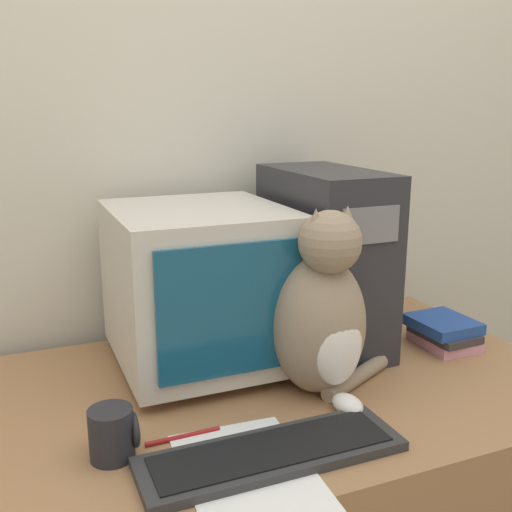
% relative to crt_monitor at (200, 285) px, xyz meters
% --- Properties ---
extents(wall_back, '(7.00, 0.05, 2.50)m').
position_rel_crt_monitor_xyz_m(wall_back, '(0.10, 0.29, 0.34)').
color(wall_back, beige).
rests_on(wall_back, ground_plane).
extents(crt_monitor, '(0.38, 0.42, 0.37)m').
position_rel_crt_monitor_xyz_m(crt_monitor, '(0.00, 0.00, 0.00)').
color(crt_monitor, beige).
rests_on(crt_monitor, desk).
extents(computer_tower, '(0.20, 0.39, 0.44)m').
position_rel_crt_monitor_xyz_m(computer_tower, '(0.32, 0.00, 0.03)').
color(computer_tower, '#28282D').
rests_on(computer_tower, desk).
extents(keyboard, '(0.46, 0.14, 0.02)m').
position_rel_crt_monitor_xyz_m(keyboard, '(-0.01, -0.42, -0.18)').
color(keyboard, '#2D2D2D').
rests_on(keyboard, desk).
extents(cat, '(0.30, 0.26, 0.40)m').
position_rel_crt_monitor_xyz_m(cat, '(0.19, -0.23, -0.02)').
color(cat, gray).
rests_on(cat, desk).
extents(book_stack, '(0.14, 0.17, 0.07)m').
position_rel_crt_monitor_xyz_m(book_stack, '(0.59, -0.13, -0.16)').
color(book_stack, pink).
rests_on(book_stack, desk).
extents(pen, '(0.14, 0.01, 0.01)m').
position_rel_crt_monitor_xyz_m(pen, '(-0.13, -0.30, -0.19)').
color(pen, maroon).
rests_on(pen, desk).
extents(paper_sheet, '(0.23, 0.31, 0.00)m').
position_rel_crt_monitor_xyz_m(paper_sheet, '(-0.06, -0.44, -0.19)').
color(paper_sheet, white).
rests_on(paper_sheet, desk).
extents(mug, '(0.08, 0.08, 0.09)m').
position_rel_crt_monitor_xyz_m(mug, '(-0.26, -0.31, -0.15)').
color(mug, '#232328').
rests_on(mug, desk).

